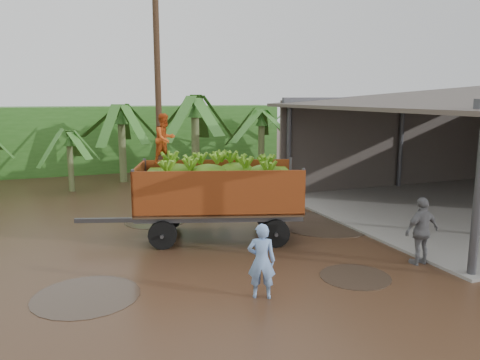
% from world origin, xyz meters
% --- Properties ---
extents(ground, '(100.00, 100.00, 0.00)m').
position_xyz_m(ground, '(0.00, 0.00, 0.00)').
color(ground, black).
rests_on(ground, ground).
extents(hedge_north, '(22.00, 3.00, 3.60)m').
position_xyz_m(hedge_north, '(-2.00, 16.00, 1.80)').
color(hedge_north, '#2D661E').
rests_on(hedge_north, ground).
extents(banana_trailer, '(6.63, 3.64, 3.67)m').
position_xyz_m(banana_trailer, '(0.77, 1.41, 1.43)').
color(banana_trailer, '#AB4618').
rests_on(banana_trailer, ground).
extents(man_blue, '(0.69, 0.59, 1.60)m').
position_xyz_m(man_blue, '(0.26, -2.96, 0.80)').
color(man_blue, '#7AA1DE').
rests_on(man_blue, ground).
extents(man_grey, '(1.03, 0.47, 1.72)m').
position_xyz_m(man_grey, '(4.78, -2.59, 0.86)').
color(man_grey, slate).
rests_on(man_grey, ground).
extents(utility_pole, '(1.20, 0.24, 8.52)m').
position_xyz_m(utility_pole, '(0.17, 6.75, 4.32)').
color(utility_pole, '#47301E').
rests_on(utility_pole, ground).
extents(banana_plants, '(24.66, 20.03, 4.35)m').
position_xyz_m(banana_plants, '(-4.57, 7.25, 1.90)').
color(banana_plants, '#2D661E').
rests_on(banana_plants, ground).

